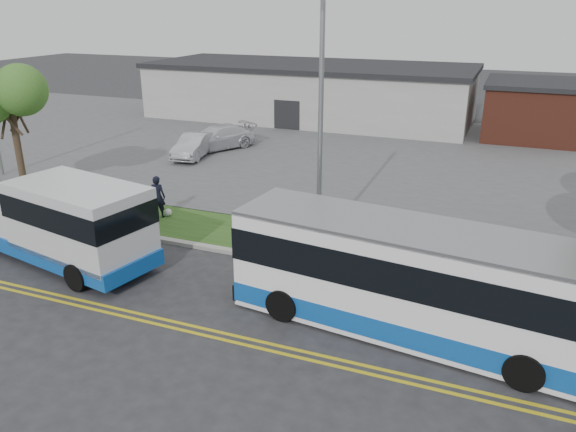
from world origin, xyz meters
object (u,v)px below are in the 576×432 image
at_px(pedestrian, 158,197).
at_px(parked_car_a, 194,146).
at_px(transit_bus, 432,285).
at_px(streetlight_near, 320,112).
at_px(shuttle_bus, 66,220).
at_px(tree_west, 8,90).
at_px(parked_car_b, 217,138).

height_order(pedestrian, parked_car_a, pedestrian).
distance_m(transit_bus, pedestrian, 13.20).
relative_size(streetlight_near, parked_car_a, 2.28).
bearing_deg(parked_car_a, transit_bus, -50.82).
relative_size(pedestrian, parked_car_a, 0.44).
relative_size(shuttle_bus, parked_car_a, 2.00).
xyz_separation_m(pedestrian, parked_car_a, (-3.81, 9.42, -0.24)).
relative_size(tree_west, parked_car_b, 1.36).
bearing_deg(pedestrian, streetlight_near, 163.27).
bearing_deg(transit_bus, parked_car_b, 140.16).
bearing_deg(tree_west, transit_bus, -14.16).
distance_m(tree_west, streetlight_near, 15.01).
bearing_deg(streetlight_near, tree_west, 178.20).
xyz_separation_m(streetlight_near, parked_car_b, (-10.85, 12.07, -4.40)).
bearing_deg(shuttle_bus, parked_car_b, 111.76).
height_order(tree_west, pedestrian, tree_west).
relative_size(pedestrian, parked_car_b, 0.36).
height_order(shuttle_bus, pedestrian, shuttle_bus).
bearing_deg(parked_car_b, tree_west, -80.47).
height_order(transit_bus, parked_car_a, transit_bus).
distance_m(streetlight_near, parked_car_b, 16.82).
bearing_deg(tree_west, streetlight_near, -1.80).
bearing_deg(tree_west, shuttle_bus, -34.61).
relative_size(streetlight_near, pedestrian, 5.14).
distance_m(pedestrian, parked_car_b, 12.15).
bearing_deg(parked_car_b, pedestrian, -44.31).
bearing_deg(parked_car_b, streetlight_near, -18.84).
relative_size(streetlight_near, shuttle_bus, 1.14).
bearing_deg(parked_car_a, pedestrian, -76.94).
height_order(shuttle_bus, transit_bus, transit_bus).
xyz_separation_m(streetlight_near, transit_bus, (4.82, -4.53, -3.64)).
distance_m(pedestrian, parked_car_a, 10.16).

